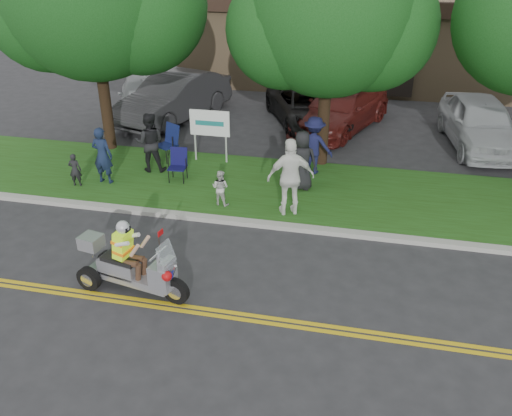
% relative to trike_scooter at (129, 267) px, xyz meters
% --- Properties ---
extents(ground, '(120.00, 120.00, 0.00)m').
position_rel_trike_scooter_xyz_m(ground, '(2.63, 0.13, -0.57)').
color(ground, '#28282B').
rests_on(ground, ground).
extents(centerline_near, '(60.00, 0.10, 0.01)m').
position_rel_trike_scooter_xyz_m(centerline_near, '(2.63, -0.45, -0.56)').
color(centerline_near, gold).
rests_on(centerline_near, ground).
extents(centerline_far, '(60.00, 0.10, 0.01)m').
position_rel_trike_scooter_xyz_m(centerline_far, '(2.63, -0.29, -0.56)').
color(centerline_far, gold).
rests_on(centerline_far, ground).
extents(curb, '(60.00, 0.25, 0.12)m').
position_rel_trike_scooter_xyz_m(curb, '(2.63, 3.18, -0.51)').
color(curb, '#A8A89E').
rests_on(curb, ground).
extents(grass_verge, '(60.00, 4.00, 0.10)m').
position_rel_trike_scooter_xyz_m(grass_verge, '(2.63, 5.33, -0.51)').
color(grass_verge, '#234713').
rests_on(grass_verge, ground).
extents(commercial_building, '(18.00, 8.20, 4.00)m').
position_rel_trike_scooter_xyz_m(commercial_building, '(4.63, 19.11, 1.44)').
color(commercial_building, '#9E7F5B').
rests_on(commercial_building, ground).
extents(tree_mid, '(5.88, 4.80, 7.05)m').
position_rel_trike_scooter_xyz_m(tree_mid, '(3.18, 7.36, 3.87)').
color(tree_mid, '#332114').
rests_on(tree_mid, ground).
extents(business_sign, '(1.25, 0.06, 1.75)m').
position_rel_trike_scooter_xyz_m(business_sign, '(-0.27, 6.73, 0.69)').
color(business_sign, silver).
rests_on(business_sign, ground).
extents(trike_scooter, '(2.48, 1.05, 1.62)m').
position_rel_trike_scooter_xyz_m(trike_scooter, '(0.00, 0.00, 0.00)').
color(trike_scooter, black).
rests_on(trike_scooter, ground).
extents(lawn_chair_a, '(0.82, 0.83, 1.12)m').
position_rel_trike_scooter_xyz_m(lawn_chair_a, '(-1.58, 6.63, 0.17)').
color(lawn_chair_a, black).
rests_on(lawn_chair_a, grass_verge).
extents(lawn_chair_b, '(0.53, 0.54, 0.94)m').
position_rel_trike_scooter_xyz_m(lawn_chair_b, '(-0.80, 5.22, 0.07)').
color(lawn_chair_b, black).
rests_on(lawn_chair_b, grass_verge).
extents(spectator_adult_left, '(0.63, 0.44, 1.66)m').
position_rel_trike_scooter_xyz_m(spectator_adult_left, '(-2.82, 4.58, 0.37)').
color(spectator_adult_left, '#15213C').
rests_on(spectator_adult_left, grass_verge).
extents(spectator_adult_mid, '(0.99, 0.84, 1.79)m').
position_rel_trike_scooter_xyz_m(spectator_adult_mid, '(-1.81, 5.66, 0.43)').
color(spectator_adult_mid, black).
rests_on(spectator_adult_mid, grass_verge).
extents(spectator_adult_right, '(1.29, 0.87, 2.03)m').
position_rel_trike_scooter_xyz_m(spectator_adult_right, '(2.70, 3.84, 0.55)').
color(spectator_adult_right, white).
rests_on(spectator_adult_right, grass_verge).
extents(spectator_chair_a, '(1.21, 0.81, 1.73)m').
position_rel_trike_scooter_xyz_m(spectator_chair_a, '(2.96, 6.53, 0.40)').
color(spectator_chair_a, '#16183F').
rests_on(spectator_chair_a, grass_verge).
extents(spectator_chair_b, '(0.83, 0.54, 1.70)m').
position_rel_trike_scooter_xyz_m(spectator_chair_b, '(2.77, 5.35, 0.39)').
color(spectator_chair_b, black).
rests_on(spectator_chair_b, grass_verge).
extents(child_left, '(0.39, 0.29, 0.97)m').
position_rel_trike_scooter_xyz_m(child_left, '(-3.51, 4.19, 0.02)').
color(child_left, black).
rests_on(child_left, grass_verge).
extents(child_right, '(0.53, 0.45, 0.97)m').
position_rel_trike_scooter_xyz_m(child_right, '(0.82, 3.93, 0.02)').
color(child_right, beige).
rests_on(child_right, grass_verge).
extents(parked_car_far_left, '(3.36, 4.89, 1.55)m').
position_rel_trike_scooter_xyz_m(parked_car_far_left, '(-4.33, 11.08, 0.21)').
color(parked_car_far_left, '#B6B9BE').
rests_on(parked_car_far_left, ground).
extents(parked_car_left, '(3.34, 5.62, 1.75)m').
position_rel_trike_scooter_xyz_m(parked_car_left, '(-2.87, 10.66, 0.31)').
color(parked_car_left, '#2C2B2E').
rests_on(parked_car_left, ground).
extents(parked_car_mid, '(4.10, 5.47, 1.38)m').
position_rel_trike_scooter_xyz_m(parked_car_mid, '(2.19, 11.12, 0.12)').
color(parked_car_mid, black).
rests_on(parked_car_mid, ground).
extents(parked_car_right, '(3.89, 5.58, 1.50)m').
position_rel_trike_scooter_xyz_m(parked_car_right, '(3.43, 10.97, 0.18)').
color(parked_car_right, '#541713').
rests_on(parked_car_right, ground).
extents(parked_car_far_right, '(2.60, 5.14, 1.68)m').
position_rel_trike_scooter_xyz_m(parked_car_far_right, '(8.11, 10.15, 0.27)').
color(parked_car_far_right, '#B4B7BC').
rests_on(parked_car_far_right, ground).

